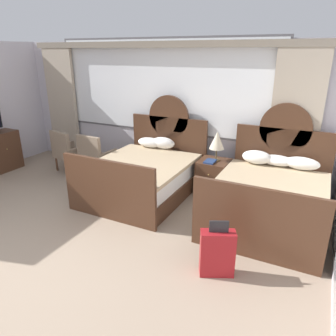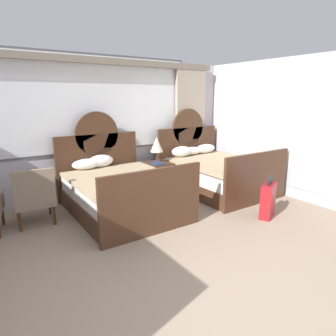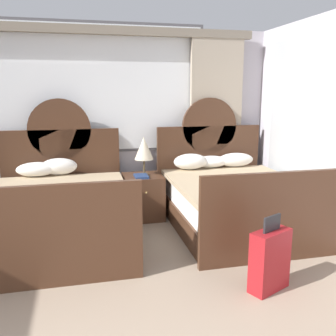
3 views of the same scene
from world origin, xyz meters
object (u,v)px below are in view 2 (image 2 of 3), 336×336
Objects in this scene: bed_near_mirror at (215,173)px; nightstand_between_beds at (157,177)px; book_on_nightstand at (158,163)px; table_lamp_on_nightstand at (157,145)px; armchair_by_window_left at (34,195)px; bed_near_window at (121,191)px; suitcase_on_floor at (268,200)px.

bed_near_mirror reaches higher than nightstand_between_beds.
nightstand_between_beds is 2.40× the size of book_on_nightstand.
table_lamp_on_nightstand is 0.59× the size of armchair_by_window_left.
bed_near_mirror reaches higher than armchair_by_window_left.
table_lamp_on_nightstand is at bearing 29.11° from bed_near_window.
bed_near_window is 2.49m from suitcase_on_floor.
bed_near_mirror is 2.99× the size of suitcase_on_floor.
suitcase_on_floor is (1.92, -1.59, -0.08)m from bed_near_window.
book_on_nightstand is 0.36× the size of suitcase_on_floor.
nightstand_between_beds is 0.35m from book_on_nightstand.
bed_near_window is at bearing -155.01° from book_on_nightstand.
bed_near_window reaches higher than nightstand_between_beds.
bed_near_mirror is 1.26m from nightstand_between_beds.
suitcase_on_floor is (0.84, -2.09, -0.35)m from book_on_nightstand.
bed_near_window is 1.36m from armchair_by_window_left.
table_lamp_on_nightstand is (-1.08, 0.62, 0.62)m from bed_near_mirror.
bed_near_window is at bearing 140.33° from suitcase_on_floor.
suitcase_on_floor is at bearing -69.99° from nightstand_between_beds.
book_on_nightstand is at bearing -109.75° from nightstand_between_beds.
suitcase_on_floor is (-0.31, -1.60, -0.09)m from bed_near_mirror.
armchair_by_window_left reaches higher than suitcase_on_floor.
book_on_nightstand reaches higher than nightstand_between_beds.
table_lamp_on_nightstand reaches higher than book_on_nightstand.
bed_near_window is at bearing -11.08° from armchair_by_window_left.
book_on_nightstand is at bearing 111.89° from suitcase_on_floor.
suitcase_on_floor is (0.78, -2.23, -0.71)m from table_lamp_on_nightstand.
bed_near_window is 2.99× the size of suitcase_on_floor.
table_lamp_on_nightstand reaches higher than armchair_by_window_left.
bed_near_mirror is 3.95× the size of table_lamp_on_nightstand.
bed_near_window is 3.95× the size of table_lamp_on_nightstand.
suitcase_on_floor reaches higher than book_on_nightstand.
bed_near_mirror is (2.23, 0.01, 0.01)m from bed_near_window.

